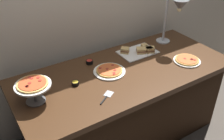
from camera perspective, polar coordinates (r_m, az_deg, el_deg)
The scene contains 11 objects.
ground_plane at distance 2.72m, azimuth 2.39°, elevation -13.72°, with size 8.00×8.00×0.00m, color #4C443D.
back_wall at distance 2.43m, azimuth -3.84°, elevation 14.16°, with size 4.40×0.04×2.40m, color beige.
buffet_table at distance 2.45m, azimuth 2.59°, elevation -7.50°, with size 1.90×0.84×0.76m.
heat_lamp at distance 2.54m, azimuth 13.99°, elevation 12.69°, with size 0.15×0.31×0.49m.
pizza_plate_front at distance 2.20m, azimuth -0.57°, elevation -0.20°, with size 0.27×0.27×0.03m.
pizza_plate_center at distance 2.45m, azimuth 16.06°, elevation 2.07°, with size 0.24×0.24×0.03m.
pizza_plate_raised_stand at distance 1.90m, azimuth -16.87°, elevation -3.43°, with size 0.26×0.26×0.17m.
sandwich_platter at distance 2.50m, azimuth 6.14°, elevation 4.23°, with size 0.36×0.24×0.06m.
sauce_cup_near at distance 2.33m, azimuth -4.96°, elevation 1.79°, with size 0.06×0.06×0.03m.
sauce_cup_far at distance 2.07m, azimuth -8.01°, elevation -2.87°, with size 0.06×0.06×0.03m.
serving_spatula at distance 1.93m, azimuth -1.24°, elevation -5.89°, with size 0.16×0.12×0.01m.
Camera 1 is at (-1.10, -1.53, 1.96)m, focal length 41.85 mm.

